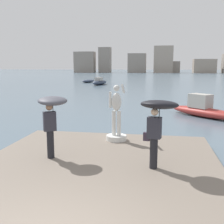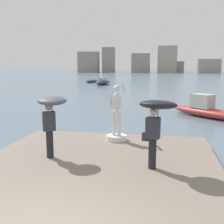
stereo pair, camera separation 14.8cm
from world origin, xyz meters
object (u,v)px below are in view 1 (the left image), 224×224
(onlooker_left, at_px, (52,111))
(onlooker_right, at_px, (158,114))
(statue_white_figure, at_px, (116,121))
(boat_rightward, at_px, (88,81))
(boat_near, at_px, (100,82))
(boat_far, at_px, (204,110))

(onlooker_left, bearing_deg, onlooker_right, -7.47)
(statue_white_figure, relative_size, boat_rightward, 0.56)
(onlooker_left, relative_size, onlooker_right, 0.98)
(onlooker_left, height_order, onlooker_right, onlooker_right)
(statue_white_figure, relative_size, onlooker_left, 1.12)
(onlooker_left, relative_size, boat_rightward, 0.50)
(onlooker_right, relative_size, boat_rightward, 0.51)
(onlooker_left, xyz_separation_m, boat_rightward, (-10.43, 45.25, -1.61))
(statue_white_figure, height_order, boat_near, statue_white_figure)
(onlooker_right, bearing_deg, boat_far, 74.54)
(onlooker_right, relative_size, boat_far, 0.43)
(statue_white_figure, relative_size, boat_far, 0.47)
(statue_white_figure, relative_size, onlooker_right, 1.09)
(onlooker_left, distance_m, boat_far, 12.14)
(onlooker_left, height_order, boat_rightward, onlooker_left)
(statue_white_figure, distance_m, onlooker_right, 3.29)
(statue_white_figure, height_order, onlooker_right, statue_white_figure)
(boat_near, bearing_deg, onlooker_left, -80.12)
(statue_white_figure, xyz_separation_m, onlooker_left, (-1.68, -2.35, 0.76))
(onlooker_right, xyz_separation_m, boat_far, (2.97, 10.75, -1.51))
(onlooker_left, xyz_separation_m, onlooker_right, (3.25, -0.43, 0.06))
(boat_far, bearing_deg, onlooker_left, -121.11)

